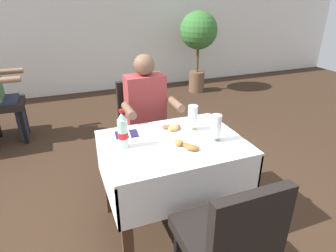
{
  "coord_description": "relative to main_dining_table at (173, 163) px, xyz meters",
  "views": [
    {
      "loc": [
        -0.8,
        -1.76,
        1.75
      ],
      "look_at": [
        -0.09,
        0.07,
        0.84
      ],
      "focal_mm": 30.9,
      "sensor_mm": 36.0,
      "label": 1
    }
  ],
  "objects": [
    {
      "name": "seated_diner_far",
      "position": [
        0.01,
        0.67,
        0.14
      ],
      "size": [
        0.5,
        0.46,
        1.26
      ],
      "color": "#282D42",
      "rests_on": "ground"
    },
    {
      "name": "plate_far_diner",
      "position": [
        0.06,
        0.17,
        0.2
      ],
      "size": [
        0.24,
        0.24,
        0.06
      ],
      "color": "white",
      "rests_on": "main_dining_table"
    },
    {
      "name": "potted_plant_corner",
      "position": [
        1.76,
        3.11,
        0.47
      ],
      "size": [
        0.67,
        0.67,
        1.47
      ],
      "color": "brown",
      "rests_on": "ground"
    },
    {
      "name": "ground_plane",
      "position": [
        0.09,
        0.03,
        -0.57
      ],
      "size": [
        11.0,
        11.0,
        0.0
      ],
      "primitive_type": "plane",
      "color": "#382619"
    },
    {
      "name": "back_wall",
      "position": [
        0.09,
        3.89,
        1.03
      ],
      "size": [
        11.0,
        0.12,
        3.19
      ],
      "primitive_type": "cube",
      "color": "white",
      "rests_on": "ground"
    },
    {
      "name": "cola_bottle_primary",
      "position": [
        -0.35,
        0.04,
        0.31
      ],
      "size": [
        0.07,
        0.07,
        0.28
      ],
      "color": "silver",
      "rests_on": "main_dining_table"
    },
    {
      "name": "chair_near_camera_side",
      "position": [
        -0.0,
        -0.78,
        -0.02
      ],
      "size": [
        0.44,
        0.5,
        0.97
      ],
      "color": "black",
      "rests_on": "ground"
    },
    {
      "name": "beer_glass_left",
      "position": [
        0.22,
        0.12,
        0.29
      ],
      "size": [
        0.08,
        0.08,
        0.2
      ],
      "color": "white",
      "rests_on": "main_dining_table"
    },
    {
      "name": "napkin_cutlery_set",
      "position": [
        -0.29,
        0.23,
        0.19
      ],
      "size": [
        0.18,
        0.19,
        0.01
      ],
      "color": "#231E4C",
      "rests_on": "main_dining_table"
    },
    {
      "name": "beer_glass_middle",
      "position": [
        0.29,
        -0.11,
        0.29
      ],
      "size": [
        0.08,
        0.08,
        0.2
      ],
      "color": "white",
      "rests_on": "main_dining_table"
    },
    {
      "name": "plate_near_camera",
      "position": [
        0.04,
        -0.14,
        0.2
      ],
      "size": [
        0.22,
        0.22,
        0.06
      ],
      "color": "white",
      "rests_on": "main_dining_table"
    },
    {
      "name": "main_dining_table",
      "position": [
        0.0,
        0.0,
        0.0
      ],
      "size": [
        1.02,
        0.77,
        0.76
      ],
      "color": "white",
      "rests_on": "ground"
    },
    {
      "name": "chair_far_diner_seat",
      "position": [
        0.0,
        0.78,
        -0.02
      ],
      "size": [
        0.44,
        0.5,
        0.97
      ],
      "color": "black",
      "rests_on": "ground"
    }
  ]
}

